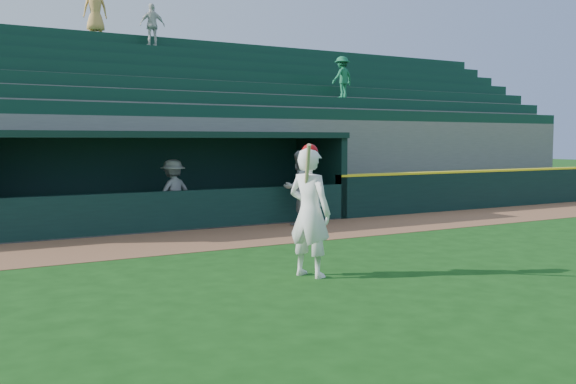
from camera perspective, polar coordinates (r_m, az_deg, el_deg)
ground at (r=10.54m, az=4.38°, el=-7.68°), size 120.00×120.00×0.00m
warning_track at (r=14.78m, az=-6.40°, el=-4.11°), size 40.00×3.00×0.01m
field_wall_right at (r=23.57m, az=20.25°, el=0.35°), size 15.50×0.30×1.20m
wall_stripe_right at (r=23.53m, az=20.29°, el=1.88°), size 15.50×0.32×0.06m
dugout_player_front at (r=16.94m, az=1.02°, el=0.37°), size 1.03×0.85×1.97m
dugout_player_inside at (r=17.13m, az=-10.18°, el=-0.04°), size 1.26×0.94×1.74m
dugout at (r=17.52m, az=-10.50°, el=1.66°), size 9.40×2.80×2.46m
stands at (r=21.86m, az=-14.58°, el=4.87°), size 34.50×6.25×7.62m
batter_at_plate at (r=10.51m, az=1.94°, el=-1.70°), size 0.77×0.91×2.20m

